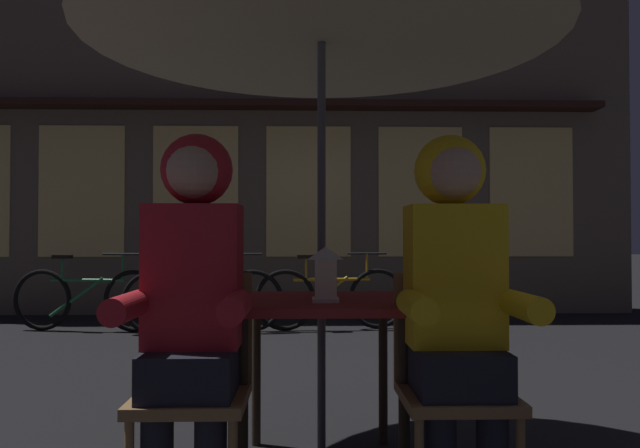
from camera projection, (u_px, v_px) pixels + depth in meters
name	position (u px, v px, depth m)	size (l,w,h in m)	color
cafe_table	(322.00, 322.00, 2.57)	(0.72, 0.72, 0.74)	maroon
patio_umbrella	(321.00, 0.00, 2.60)	(2.10, 2.10, 2.31)	#4C4C51
lantern	(326.00, 273.00, 2.46)	(0.11, 0.11, 0.23)	white
chair_left	(195.00, 377.00, 2.19)	(0.40, 0.40, 0.87)	olive
chair_right	(452.00, 376.00, 2.21)	(0.40, 0.40, 0.87)	olive
person_left_hooded	(193.00, 282.00, 2.14)	(0.45, 0.56, 1.40)	black
person_right_hooded	(455.00, 282.00, 2.16)	(0.45, 0.56, 1.40)	black
shopfront_building	(255.00, 84.00, 8.00)	(10.00, 0.93, 6.20)	#6B5B4C
bicycle_nearest	(87.00, 299.00, 6.28)	(1.67, 0.25, 0.84)	black
bicycle_second	(203.00, 300.00, 6.18)	(1.67, 0.25, 0.84)	black
bicycle_third	(332.00, 298.00, 6.38)	(1.67, 0.26, 0.84)	black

